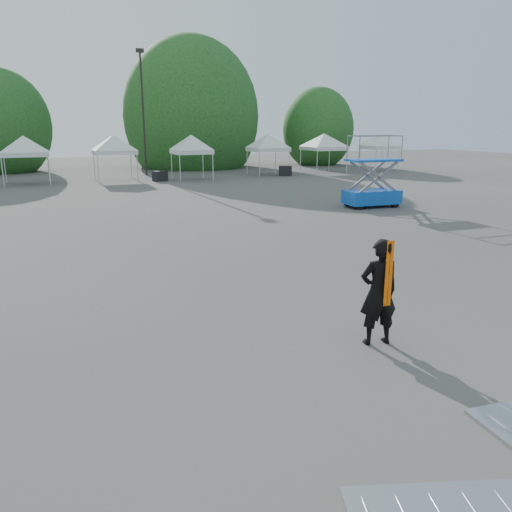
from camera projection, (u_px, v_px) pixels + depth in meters
name	position (u px, v px, depth m)	size (l,w,h in m)	color
ground	(285.00, 301.00, 11.61)	(120.00, 120.00, 0.00)	#474442
light_pole_east	(143.00, 106.00, 39.85)	(0.60, 0.25, 9.80)	black
tree_mid_e	(192.00, 117.00, 48.52)	(5.12, 5.12, 7.79)	#382314
tree_far_e	(318.00, 129.00, 51.96)	(3.84, 3.84, 5.84)	#382314
tent_d	(23.00, 139.00, 34.07)	(4.32, 4.32, 3.88)	silver
tent_e	(113.00, 139.00, 36.52)	(4.18, 4.18, 3.88)	silver
tent_f	(191.00, 138.00, 37.02)	(3.82, 3.82, 3.88)	silver
tent_g	(268.00, 137.00, 40.65)	(4.02, 4.02, 3.88)	silver
tent_h	(324.00, 137.00, 42.85)	(4.44, 4.44, 3.88)	silver
tent_extra_8	(380.00, 136.00, 44.64)	(3.75, 3.75, 3.88)	silver
man	(379.00, 292.00, 9.12)	(0.80, 0.59, 2.01)	black
scissor_lift	(373.00, 171.00, 24.68)	(2.79, 1.50, 3.51)	#0D44B1
crate_mid	(160.00, 176.00, 36.77)	(0.96, 0.74, 0.74)	black
crate_east	(285.00, 171.00, 40.74)	(1.02, 0.80, 0.80)	black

